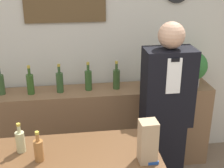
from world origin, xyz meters
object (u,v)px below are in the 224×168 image
Objects in this scene: potted_plant at (193,67)px; shopkeeper at (166,117)px; paper_bag at (148,142)px; tape_dispenser at (151,159)px.

shopkeeper is at bearing -129.57° from potted_plant.
potted_plant reaches higher than paper_bag.
shopkeeper is 0.90m from paper_bag.
paper_bag is 0.13m from tape_dispenser.
potted_plant is (0.44, 0.53, 0.27)m from shopkeeper.
paper_bag is (-0.37, -0.78, 0.26)m from shopkeeper.
tape_dispenser is at bearing -42.86° from paper_bag.
shopkeeper is at bearing 66.60° from tape_dispenser.
paper_bag is (-0.81, -1.30, -0.02)m from potted_plant.
paper_bag is at bearing -121.71° from potted_plant.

